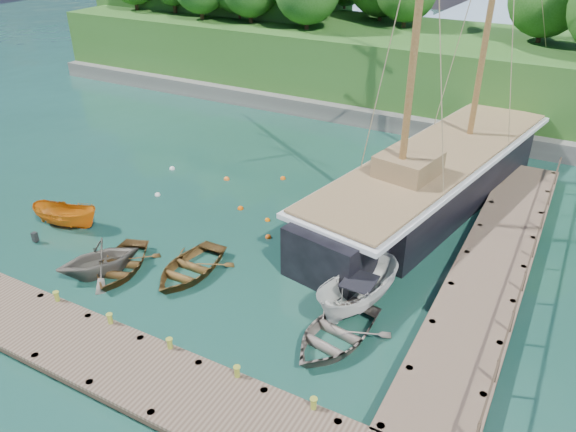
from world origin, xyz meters
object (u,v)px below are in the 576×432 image
at_px(schooner, 434,181).
at_px(cabin_boat_white, 357,308).
at_px(rowboat_1, 101,274).
at_px(motorboat_orange, 68,226).
at_px(rowboat_2, 190,274).
at_px(rowboat_0, 121,270).
at_px(rowboat_3, 335,341).

bearing_deg(schooner, cabin_boat_white, -78.54).
xyz_separation_m(rowboat_1, cabin_boat_white, (11.52, 3.40, 0.00)).
bearing_deg(schooner, motorboat_orange, -131.48).
height_order(rowboat_2, cabin_boat_white, cabin_boat_white).
relative_size(rowboat_2, cabin_boat_white, 0.87).
xyz_separation_m(rowboat_1, schooner, (11.43, 14.97, 1.21)).
height_order(rowboat_1, motorboat_orange, rowboat_1).
bearing_deg(rowboat_1, motorboat_orange, -174.53).
relative_size(rowboat_0, motorboat_orange, 1.09).
relative_size(cabin_boat_white, schooner, 0.17).
height_order(rowboat_2, schooner, schooner).
bearing_deg(schooner, rowboat_0, -116.26).
xyz_separation_m(rowboat_2, schooner, (7.82, 12.94, 1.21)).
xyz_separation_m(rowboat_0, schooner, (10.85, 14.27, 1.21)).
xyz_separation_m(rowboat_2, cabin_boat_white, (7.91, 1.37, 0.00)).
height_order(rowboat_3, motorboat_orange, motorboat_orange).
bearing_deg(rowboat_1, cabin_boat_white, 48.64).
bearing_deg(rowboat_3, cabin_boat_white, 100.33).
bearing_deg(cabin_boat_white, rowboat_0, -153.54).
height_order(cabin_boat_white, schooner, schooner).
height_order(rowboat_3, schooner, schooner).
height_order(motorboat_orange, schooner, schooner).
height_order(rowboat_0, schooner, schooner).
distance_m(rowboat_0, rowboat_1, 0.90).
distance_m(cabin_boat_white, schooner, 11.63).
distance_m(rowboat_1, rowboat_2, 4.14).
height_order(rowboat_1, rowboat_3, rowboat_1).
bearing_deg(cabin_boat_white, rowboat_3, -77.39).
relative_size(motorboat_orange, cabin_boat_white, 0.76).
relative_size(rowboat_1, rowboat_2, 0.85).
distance_m(rowboat_1, motorboat_orange, 5.45).
distance_m(rowboat_0, rowboat_2, 3.31).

